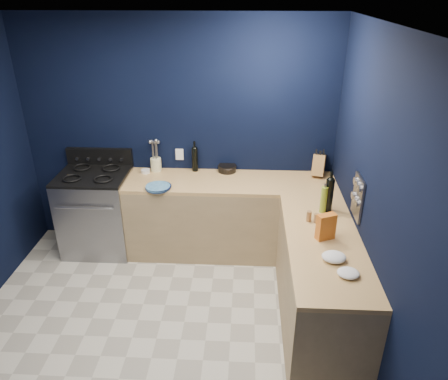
# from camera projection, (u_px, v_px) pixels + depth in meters

# --- Properties ---
(floor) EXTENTS (3.50, 3.50, 0.02)m
(floor) POSITION_uv_depth(u_px,v_px,m) (157.00, 339.00, 3.77)
(floor) COLOR beige
(floor) RESTS_ON ground
(ceiling) EXTENTS (3.50, 3.50, 0.02)m
(ceiling) POSITION_uv_depth(u_px,v_px,m) (127.00, 26.00, 2.62)
(ceiling) COLOR silver
(ceiling) RESTS_ON ground
(wall_back) EXTENTS (3.50, 0.02, 2.60)m
(wall_back) POSITION_uv_depth(u_px,v_px,m) (179.00, 135.00, 4.77)
(wall_back) COLOR black
(wall_back) RESTS_ON ground
(wall_right) EXTENTS (0.02, 3.50, 2.60)m
(wall_right) POSITION_uv_depth(u_px,v_px,m) (381.00, 217.00, 3.11)
(wall_right) COLOR black
(wall_right) RESTS_ON ground
(cab_back) EXTENTS (2.30, 0.63, 0.86)m
(cab_back) POSITION_uv_depth(u_px,v_px,m) (230.00, 218.00, 4.83)
(cab_back) COLOR tan
(cab_back) RESTS_ON floor
(top_back) EXTENTS (2.30, 0.63, 0.04)m
(top_back) POSITION_uv_depth(u_px,v_px,m) (231.00, 182.00, 4.64)
(top_back) COLOR #9B703F
(top_back) RESTS_ON cab_back
(cab_right) EXTENTS (0.63, 1.67, 0.86)m
(cab_right) POSITION_uv_depth(u_px,v_px,m) (319.00, 285.00, 3.76)
(cab_right) COLOR tan
(cab_right) RESTS_ON floor
(top_right) EXTENTS (0.63, 1.67, 0.04)m
(top_right) POSITION_uv_depth(u_px,v_px,m) (324.00, 243.00, 3.57)
(top_right) COLOR #9B703F
(top_right) RESTS_ON cab_right
(gas_range) EXTENTS (0.76, 0.66, 0.92)m
(gas_range) POSITION_uv_depth(u_px,v_px,m) (98.00, 213.00, 4.88)
(gas_range) COLOR gray
(gas_range) RESTS_ON floor
(oven_door) EXTENTS (0.59, 0.02, 0.42)m
(oven_door) POSITION_uv_depth(u_px,v_px,m) (89.00, 228.00, 4.60)
(oven_door) COLOR black
(oven_door) RESTS_ON gas_range
(cooktop) EXTENTS (0.76, 0.66, 0.03)m
(cooktop) POSITION_uv_depth(u_px,v_px,m) (92.00, 175.00, 4.67)
(cooktop) COLOR black
(cooktop) RESTS_ON gas_range
(backguard) EXTENTS (0.76, 0.06, 0.20)m
(backguard) POSITION_uv_depth(u_px,v_px,m) (100.00, 157.00, 4.89)
(backguard) COLOR black
(backguard) RESTS_ON gas_range
(spice_panel) EXTENTS (0.02, 0.28, 0.38)m
(spice_panel) POSITION_uv_depth(u_px,v_px,m) (358.00, 197.00, 3.66)
(spice_panel) COLOR gray
(spice_panel) RESTS_ON wall_right
(wall_outlet) EXTENTS (0.09, 0.02, 0.13)m
(wall_outlet) POSITION_uv_depth(u_px,v_px,m) (180.00, 154.00, 4.85)
(wall_outlet) COLOR white
(wall_outlet) RESTS_ON wall_back
(plate_stack) EXTENTS (0.34, 0.34, 0.03)m
(plate_stack) POSITION_uv_depth(u_px,v_px,m) (158.00, 187.00, 4.45)
(plate_stack) COLOR #2F648E
(plate_stack) RESTS_ON top_back
(ramekin) EXTENTS (0.11, 0.11, 0.04)m
(ramekin) POSITION_uv_depth(u_px,v_px,m) (146.00, 171.00, 4.82)
(ramekin) COLOR white
(ramekin) RESTS_ON top_back
(utensil_crock) EXTENTS (0.13, 0.13, 0.15)m
(utensil_crock) POSITION_uv_depth(u_px,v_px,m) (156.00, 164.00, 4.84)
(utensil_crock) COLOR #FAF4CA
(utensil_crock) RESTS_ON top_back
(wine_bottle_back) EXTENTS (0.07, 0.07, 0.28)m
(wine_bottle_back) POSITION_uv_depth(u_px,v_px,m) (195.00, 160.00, 4.81)
(wine_bottle_back) COLOR black
(wine_bottle_back) RESTS_ON top_back
(lemon_basket) EXTENTS (0.26, 0.26, 0.08)m
(lemon_basket) POSITION_uv_depth(u_px,v_px,m) (227.00, 168.00, 4.84)
(lemon_basket) COLOR black
(lemon_basket) RESTS_ON top_back
(knife_block) EXTENTS (0.19, 0.30, 0.29)m
(knife_block) POSITION_uv_depth(u_px,v_px,m) (319.00, 165.00, 4.72)
(knife_block) COLOR olive
(knife_block) RESTS_ON top_back
(wine_bottle_right) EXTENTS (0.11, 0.11, 0.32)m
(wine_bottle_right) POSITION_uv_depth(u_px,v_px,m) (329.00, 195.00, 3.95)
(wine_bottle_right) COLOR black
(wine_bottle_right) RESTS_ON top_right
(oil_bottle) EXTENTS (0.06, 0.06, 0.26)m
(oil_bottle) POSITION_uv_depth(u_px,v_px,m) (324.00, 200.00, 3.94)
(oil_bottle) COLOR olive
(oil_bottle) RESTS_ON top_right
(spice_jar_near) EXTENTS (0.06, 0.06, 0.10)m
(spice_jar_near) POSITION_uv_depth(u_px,v_px,m) (309.00, 216.00, 3.83)
(spice_jar_near) COLOR olive
(spice_jar_near) RESTS_ON top_right
(spice_jar_far) EXTENTS (0.06, 0.06, 0.09)m
(spice_jar_far) POSITION_uv_depth(u_px,v_px,m) (316.00, 218.00, 3.81)
(spice_jar_far) COLOR olive
(spice_jar_far) RESTS_ON top_right
(crouton_bag) EXTENTS (0.17, 0.13, 0.23)m
(crouton_bag) POSITION_uv_depth(u_px,v_px,m) (326.00, 227.00, 3.54)
(crouton_bag) COLOR red
(crouton_bag) RESTS_ON top_right
(towel_front) EXTENTS (0.21, 0.19, 0.07)m
(towel_front) POSITION_uv_depth(u_px,v_px,m) (334.00, 257.00, 3.29)
(towel_front) COLOR white
(towel_front) RESTS_ON top_right
(towel_end) EXTENTS (0.17, 0.15, 0.05)m
(towel_end) POSITION_uv_depth(u_px,v_px,m) (348.00, 273.00, 3.12)
(towel_end) COLOR white
(towel_end) RESTS_ON top_right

